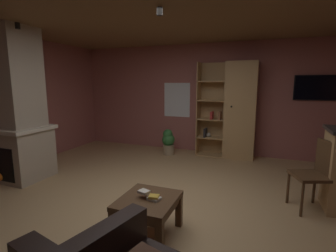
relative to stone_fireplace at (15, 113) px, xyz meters
The scene contains 15 objects.
floor 2.94m from the stone_fireplace, ahead, with size 6.49×6.08×0.02m, color tan.
wall_back 3.94m from the stone_fireplace, 46.86° to the left, with size 6.61×0.06×2.54m, color #9E5B56.
ceiling 3.04m from the stone_fireplace, ahead, with size 6.49×6.08×0.02m, color brown.
window_pane_back 3.43m from the stone_fireplace, 55.95° to the left, with size 0.66×0.01×0.83m, color white.
stone_fireplace is the anchor object (origin of this frame).
bookshelf_cabinet 4.26m from the stone_fireplace, 37.70° to the left, with size 1.26×0.41×2.09m.
coffee_table 3.03m from the stone_fireplace, 14.76° to the right, with size 0.59×0.65×0.42m.
table_book_0 3.08m from the stone_fireplace, 14.53° to the right, with size 0.13×0.11×0.03m, color beige.
table_book_1 3.08m from the stone_fireplace, 14.71° to the right, with size 0.10×0.09×0.02m, color gold.
table_book_2 2.95m from the stone_fireplace, 14.94° to the right, with size 0.11×0.09×0.03m, color beige.
dining_chair 4.69m from the stone_fireplace, ahead, with size 0.54×0.54×0.92m.
potted_floor_plant 3.11m from the stone_fireplace, 50.70° to the left, with size 0.30×0.31×0.59m.
wall_mounted_tv 5.69m from the stone_fireplace, 29.72° to the left, with size 0.90×0.06×0.51m.
track_light_spot_0 1.42m from the stone_fireplace, 21.74° to the right, with size 0.07×0.07×0.09m, color black.
track_light_spot_1 3.03m from the stone_fireplace, ahead, with size 0.07×0.07×0.09m, color black.
Camera 1 is at (1.24, -2.85, 1.64)m, focal length 27.04 mm.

